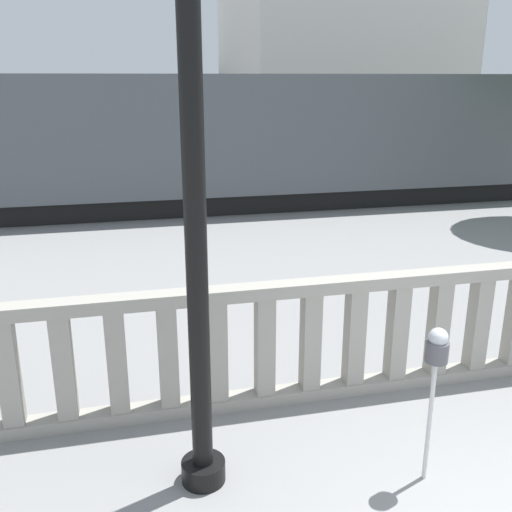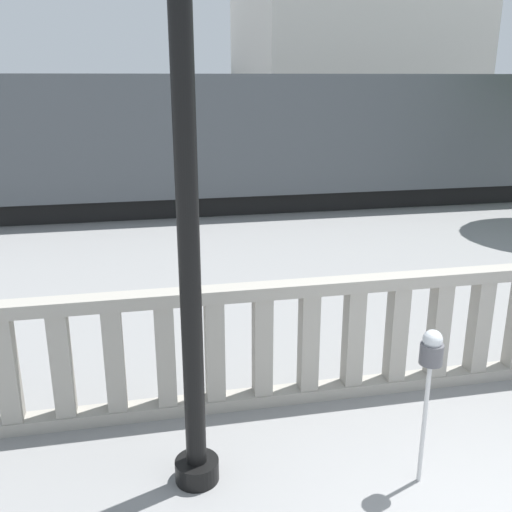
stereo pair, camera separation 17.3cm
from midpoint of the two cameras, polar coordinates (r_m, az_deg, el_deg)
balustrade at (r=6.85m, az=13.22°, el=-7.38°), size 13.38×0.24×1.43m
lamppost at (r=4.44m, az=-7.49°, el=11.07°), size 0.40×0.40×6.34m
parking_meter at (r=5.18m, az=16.66°, el=-9.63°), size 0.20×0.20×1.51m
train_near at (r=16.37m, az=2.54°, el=11.69°), size 27.28×2.60×4.21m
train_far at (r=32.41m, az=-22.42°, el=13.20°), size 29.12×2.86×4.12m
building_block at (r=28.85m, az=7.64°, el=19.47°), size 9.48×9.60×9.24m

